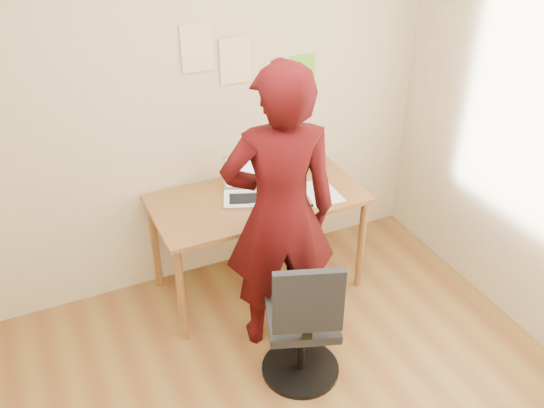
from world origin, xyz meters
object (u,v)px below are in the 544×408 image
phone (306,201)px  office_chair (303,330)px  person (280,214)px  desk (258,208)px  laptop (249,189)px

phone → office_chair: (-0.38, -0.72, -0.36)m
person → desk: bearing=-84.3°
phone → person: 0.50m
phone → office_chair: office_chair is taller
desk → phone: 0.33m
office_chair → person: person is taller
desk → office_chair: 0.96m
laptop → person: (-0.03, -0.55, 0.13)m
laptop → phone: (0.31, -0.23, -0.05)m
phone → person: size_ratio=0.08×
desk → laptop: (-0.05, 0.04, 0.14)m
phone → desk: bearing=153.6°
phone → laptop: bearing=153.0°
office_chair → person: size_ratio=0.49×
phone → office_chair: bearing=-107.7°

